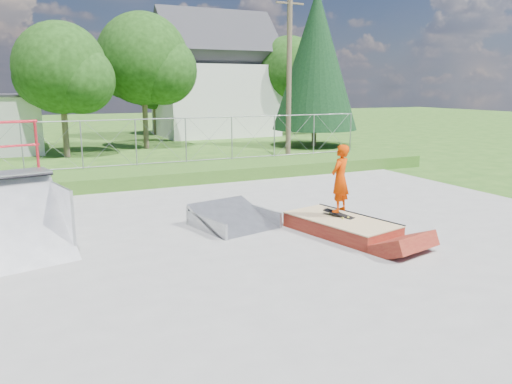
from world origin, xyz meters
TOP-DOWN VIEW (x-y plane):
  - ground at (0.00, 0.00)m, footprint 120.00×120.00m
  - concrete_pad at (0.00, 0.00)m, footprint 20.00×16.00m
  - grass_berm at (0.00, 9.50)m, footprint 24.00×3.00m
  - grind_box at (2.85, 0.76)m, footprint 1.92×2.97m
  - flat_bank_ramp at (0.76, 2.42)m, footprint 2.10×2.18m
  - skateboard at (2.93, 0.97)m, footprint 0.54×0.81m
  - skater at (2.93, 0.97)m, footprint 0.71×0.63m
  - chain_link_fence at (0.00, 10.50)m, footprint 20.00×0.06m
  - gable_house at (9.00, 26.00)m, footprint 8.40×6.08m
  - utility_pole at (7.50, 12.00)m, footprint 0.24×0.24m
  - tree_left_near at (-1.75, 17.83)m, footprint 4.76×4.48m
  - tree_center at (2.78, 19.81)m, footprint 5.44×5.12m
  - tree_right_far at (14.27, 23.82)m, footprint 5.10×4.80m
  - tree_back_mid at (5.21, 27.86)m, footprint 4.08×3.84m
  - conifer_tree at (12.00, 17.00)m, footprint 5.04×5.04m

SIDE VIEW (x-z plane):
  - ground at x=0.00m, z-range 0.00..0.00m
  - concrete_pad at x=0.00m, z-range 0.00..0.04m
  - grind_box at x=2.85m, z-range 0.00..0.41m
  - grass_berm at x=0.00m, z-range 0.00..0.50m
  - flat_bank_ramp at x=0.76m, z-range 0.00..0.53m
  - skateboard at x=2.93m, z-range 0.39..0.52m
  - skater at x=2.93m, z-range 0.45..2.09m
  - chain_link_fence at x=0.00m, z-range 0.50..2.30m
  - tree_back_mid at x=5.21m, z-range 0.78..6.48m
  - gable_house at x=9.00m, z-range -0.63..8.31m
  - utility_pole at x=7.50m, z-range 0.00..8.00m
  - tree_left_near at x=-1.75m, z-range 0.91..7.56m
  - tree_right_far at x=14.27m, z-range 0.98..8.10m
  - tree_center at x=2.78m, z-range 1.05..8.65m
  - conifer_tree at x=12.00m, z-range 0.50..9.60m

